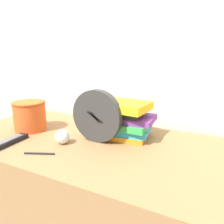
% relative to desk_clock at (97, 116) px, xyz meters
% --- Properties ---
extents(wall_back, '(6.00, 0.04, 2.40)m').
position_rel_desk_clock_xyz_m(wall_back, '(-0.09, 0.40, 0.31)').
color(wall_back, silver).
rests_on(wall_back, ground_plane).
extents(desk, '(1.28, 0.67, 0.77)m').
position_rel_desk_clock_xyz_m(desk, '(-0.09, -0.01, -0.51)').
color(desk, olive).
rests_on(desk, ground_plane).
extents(desk_clock, '(0.24, 0.04, 0.24)m').
position_rel_desk_clock_xyz_m(desk_clock, '(0.00, 0.00, 0.00)').
color(desk_clock, '#333333').
rests_on(desk_clock, desk).
extents(book_stack, '(0.26, 0.22, 0.18)m').
position_rel_desk_clock_xyz_m(book_stack, '(0.10, 0.11, -0.03)').
color(book_stack, orange).
rests_on(book_stack, desk).
extents(basket, '(0.17, 0.17, 0.16)m').
position_rel_desk_clock_xyz_m(basket, '(-0.40, -0.03, -0.04)').
color(basket, '#E05623').
rests_on(basket, desk).
extents(tv_remote, '(0.06, 0.20, 0.02)m').
position_rel_desk_clock_xyz_m(tv_remote, '(-0.34, -0.22, -0.11)').
color(tv_remote, black).
rests_on(tv_remote, desk).
extents(crumpled_paper_ball, '(0.07, 0.07, 0.07)m').
position_rel_desk_clock_xyz_m(crumpled_paper_ball, '(-0.13, -0.10, -0.09)').
color(crumpled_paper_ball, white).
rests_on(crumpled_paper_ball, desk).
extents(pen, '(0.12, 0.06, 0.01)m').
position_rel_desk_clock_xyz_m(pen, '(-0.14, -0.23, -0.12)').
color(pen, black).
rests_on(pen, desk).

